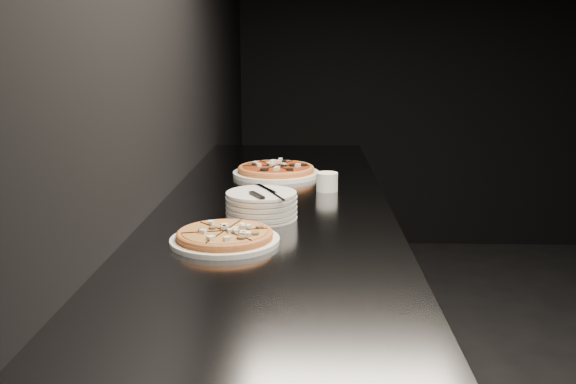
{
  "coord_description": "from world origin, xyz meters",
  "views": [
    {
      "loc": [
        -2.02,
        -2.04,
        1.42
      ],
      "look_at": [
        -2.08,
        -0.18,
        0.99
      ],
      "focal_mm": 40.0,
      "sensor_mm": 36.0,
      "label": 1
    }
  ],
  "objects_px": {
    "cutlery": "(264,192)",
    "pizza_tomato": "(276,170)",
    "counter": "(275,331)",
    "ramekin": "(327,181)",
    "pizza_mushroom": "(225,236)",
    "plate_stack": "(261,205)"
  },
  "relations": [
    {
      "from": "cutlery",
      "to": "pizza_tomato",
      "type": "bearing_deg",
      "value": 62.01
    },
    {
      "from": "counter",
      "to": "cutlery",
      "type": "height_order",
      "value": "cutlery"
    },
    {
      "from": "pizza_tomato",
      "to": "ramekin",
      "type": "relative_size",
      "value": 4.54
    },
    {
      "from": "cutlery",
      "to": "ramekin",
      "type": "bearing_deg",
      "value": 35.24
    },
    {
      "from": "pizza_mushroom",
      "to": "pizza_tomato",
      "type": "bearing_deg",
      "value": 84.4
    },
    {
      "from": "counter",
      "to": "pizza_mushroom",
      "type": "distance_m",
      "value": 0.67
    },
    {
      "from": "pizza_tomato",
      "to": "cutlery",
      "type": "bearing_deg",
      "value": -90.19
    },
    {
      "from": "pizza_tomato",
      "to": "plate_stack",
      "type": "height_order",
      "value": "plate_stack"
    },
    {
      "from": "counter",
      "to": "plate_stack",
      "type": "xyz_separation_m",
      "value": [
        -0.03,
        -0.21,
        0.5
      ]
    },
    {
      "from": "cutlery",
      "to": "ramekin",
      "type": "distance_m",
      "value": 0.43
    },
    {
      "from": "counter",
      "to": "pizza_tomato",
      "type": "bearing_deg",
      "value": 92.31
    },
    {
      "from": "counter",
      "to": "pizza_mushroom",
      "type": "bearing_deg",
      "value": -102.73
    },
    {
      "from": "cutlery",
      "to": "ramekin",
      "type": "height_order",
      "value": "cutlery"
    },
    {
      "from": "counter",
      "to": "pizza_mushroom",
      "type": "relative_size",
      "value": 8.03
    },
    {
      "from": "counter",
      "to": "cutlery",
      "type": "xyz_separation_m",
      "value": [
        -0.02,
        -0.23,
        0.54
      ]
    },
    {
      "from": "pizza_mushroom",
      "to": "plate_stack",
      "type": "distance_m",
      "value": 0.26
    },
    {
      "from": "counter",
      "to": "ramekin",
      "type": "height_order",
      "value": "ramekin"
    },
    {
      "from": "plate_stack",
      "to": "ramekin",
      "type": "height_order",
      "value": "plate_stack"
    },
    {
      "from": "ramekin",
      "to": "cutlery",
      "type": "bearing_deg",
      "value": -116.96
    },
    {
      "from": "ramekin",
      "to": "plate_stack",
      "type": "bearing_deg",
      "value": -118.95
    },
    {
      "from": "plate_stack",
      "to": "ramekin",
      "type": "xyz_separation_m",
      "value": [
        0.2,
        0.37,
        -0.0
      ]
    },
    {
      "from": "counter",
      "to": "pizza_mushroom",
      "type": "xyz_separation_m",
      "value": [
        -0.1,
        -0.46,
        0.48
      ]
    }
  ]
}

